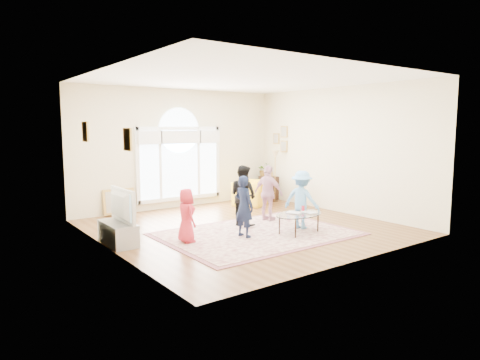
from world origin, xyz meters
TOP-DOWN VIEW (x-y plane):
  - ground at (0.00, 0.00)m, footprint 6.00×6.00m
  - room_shell at (0.01, 2.83)m, footprint 6.00×6.00m
  - area_rug at (-0.17, -0.65)m, footprint 3.60×2.60m
  - rug_border at (-0.17, -0.65)m, footprint 3.80×2.80m
  - tv_console at (-2.75, 0.30)m, footprint 0.45×1.00m
  - television at (-2.74, 0.30)m, footprint 0.17×1.10m
  - coffee_table at (0.56, -1.12)m, footprint 1.24×0.88m
  - armchair at (1.80, 2.02)m, footprint 1.35×1.31m
  - side_cabinet at (2.78, 2.50)m, footprint 0.40×0.50m
  - floor_lamp at (2.70, 2.11)m, footprint 0.26×0.26m
  - plant_pedestal at (2.70, 2.66)m, footprint 0.20×0.20m
  - potted_plant at (2.70, 2.66)m, footprint 0.37×0.32m
  - leaning_picture at (-1.75, 2.90)m, footprint 0.80×0.14m
  - child_red at (-1.67, -0.38)m, footprint 0.36×0.52m
  - child_navy at (-0.55, -0.71)m, footprint 0.36×0.49m
  - child_black at (0.04, 0.11)m, footprint 0.61×0.73m
  - child_pink at (0.81, 0.16)m, footprint 0.52×0.81m
  - child_blue at (0.88, -0.86)m, footprint 0.72×0.92m

SIDE VIEW (x-z plane):
  - ground at x=0.00m, z-range 0.00..0.00m
  - leaning_picture at x=-1.75m, z-range -0.31..0.31m
  - rug_border at x=-0.17m, z-range 0.00..0.01m
  - area_rug at x=-0.17m, z-range 0.00..0.02m
  - tv_console at x=-2.75m, z-range 0.00..0.42m
  - armchair at x=1.80m, z-range 0.00..0.67m
  - side_cabinet at x=2.78m, z-range 0.00..0.70m
  - plant_pedestal at x=2.70m, z-range 0.00..0.70m
  - coffee_table at x=0.56m, z-range 0.13..0.67m
  - child_red at x=-1.67m, z-range 0.02..1.05m
  - child_navy at x=-0.55m, z-range 0.02..1.25m
  - child_blue at x=0.88m, z-range 0.02..1.27m
  - child_pink at x=0.81m, z-range 0.02..1.31m
  - child_black at x=0.04m, z-range 0.02..1.36m
  - television at x=-2.74m, z-range 0.42..1.05m
  - potted_plant at x=2.70m, z-range 0.70..1.10m
  - floor_lamp at x=2.70m, z-range 0.53..2.04m
  - room_shell at x=0.01m, z-range -1.43..4.57m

